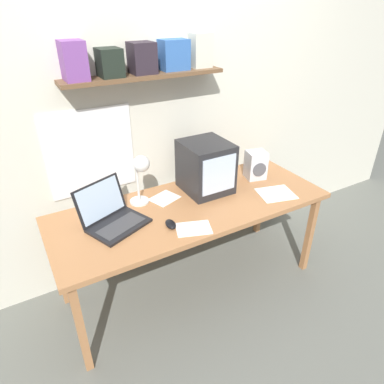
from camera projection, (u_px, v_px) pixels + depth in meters
The scene contains 12 objects.
ground_plane at pixel (192, 283), 2.68m from camera, with size 12.00×12.00×0.00m, color #62645D.
back_wall at pixel (157, 103), 2.40m from camera, with size 5.60×0.24×2.60m.
corner_desk at pixel (192, 212), 2.35m from camera, with size 1.90×0.73×0.72m.
crt_monitor at pixel (206, 167), 2.43m from camera, with size 0.32×0.35×0.36m.
laptop at pixel (111, 215), 2.11m from camera, with size 0.43×0.42×0.25m.
desk_lamp at pixel (141, 171), 2.20m from camera, with size 0.13×0.18×0.37m.
juice_glass at pixel (260, 162), 2.82m from camera, with size 0.07×0.07×0.11m.
space_heater at pixel (256, 165), 2.63m from camera, with size 0.17×0.16×0.22m.
computer_mouse at pixel (171, 224), 2.10m from camera, with size 0.07×0.11×0.03m.
loose_paper_near_laptop at pixel (276, 194), 2.46m from camera, with size 0.29×0.27×0.00m.
open_notebook at pixel (165, 198), 2.40m from camera, with size 0.23×0.21×0.00m.
printed_handout at pixel (194, 228), 2.08m from camera, with size 0.25×0.21×0.00m.
Camera 1 is at (-0.99, -1.72, 1.94)m, focal length 32.00 mm.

